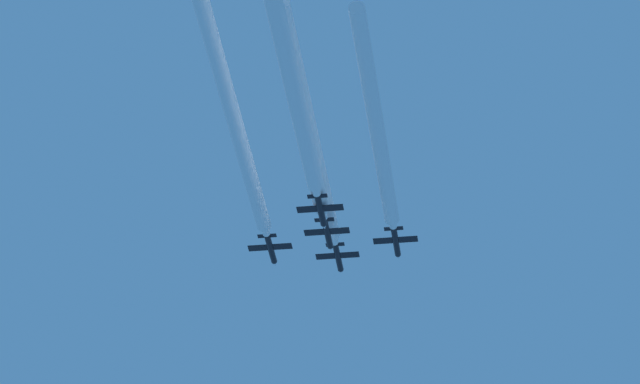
{
  "coord_description": "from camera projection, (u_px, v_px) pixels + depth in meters",
  "views": [
    {
      "loc": [
        31.7,
        -278.33,
        2.57
      ],
      "look_at": [
        0.08,
        -19.04,
        170.5
      ],
      "focal_mm": 102.1,
      "sensor_mm": 36.0,
      "label": 1
    }
  ],
  "objects": [
    {
      "name": "jet_slot",
      "position": [
        327.0,
        233.0,
        319.33
      ],
      "size": [
        7.99,
        11.64,
        2.8
      ],
      "color": "black"
    },
    {
      "name": "jet_right_wingman",
      "position": [
        396.0,
        242.0,
        325.83
      ],
      "size": [
        7.99,
        11.64,
        2.8
      ],
      "color": "black"
    },
    {
      "name": "jet_left_wingman",
      "position": [
        271.0,
        249.0,
        328.75
      ],
      "size": [
        7.99,
        11.64,
        2.8
      ],
      "color": "black"
    },
    {
      "name": "smoke_trail_lead",
      "position": [
        311.0,
        134.0,
        300.3
      ],
      "size": [
        2.59,
        69.79,
        2.59
      ],
      "color": "white"
    },
    {
      "name": "smoke_trail_left_wingman",
      "position": [
        234.0,
        120.0,
        294.43
      ],
      "size": [
        2.59,
        71.55,
        2.59
      ],
      "color": "white"
    },
    {
      "name": "jet_lead",
      "position": [
        338.0,
        257.0,
        333.89
      ],
      "size": [
        7.99,
        11.64,
        2.8
      ],
      "color": "black"
    },
    {
      "name": "smoke_trail_slot",
      "position": [
        295.0,
        89.0,
        283.02
      ],
      "size": [
        2.59,
        76.31,
        2.59
      ],
      "color": "white"
    },
    {
      "name": "smoke_trail_high_trail",
      "position": [
        289.0,
        73.0,
        276.79
      ],
      "size": [
        2.59,
        68.76,
        2.59
      ],
      "color": "white"
    },
    {
      "name": "smoke_trail_right_wingman",
      "position": [
        377.0,
        127.0,
        295.36
      ],
      "size": [
        2.59,
        62.33,
        2.59
      ],
      "color": "white"
    },
    {
      "name": "jet_high_trail",
      "position": [
        321.0,
        210.0,
        309.95
      ],
      "size": [
        7.99,
        11.64,
        2.8
      ],
      "color": "black"
    }
  ]
}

